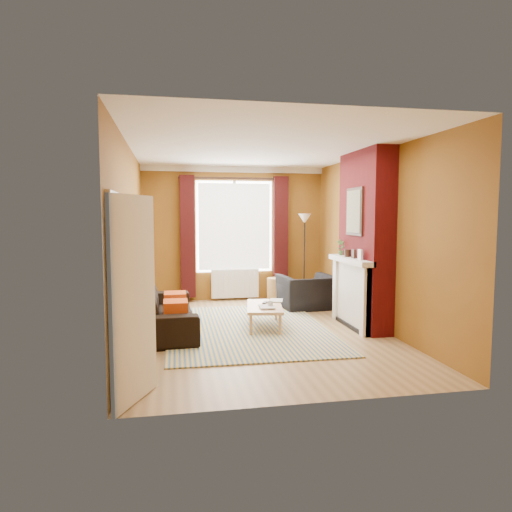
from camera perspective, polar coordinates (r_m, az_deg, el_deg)
name	(u,v)px	position (r m, az deg, el deg)	size (l,w,h in m)	color
ground	(259,331)	(7.16, 0.38, -9.39)	(5.50, 5.50, 0.00)	olive
room_walls	(295,241)	(7.35, 4.86, 1.93)	(3.82, 5.54, 2.83)	brown
striped_rug	(247,328)	(7.30, -1.14, -9.02)	(2.53, 3.47, 0.02)	#366095
sofa	(166,310)	(7.25, -11.24, -6.70)	(2.20, 0.86, 0.64)	black
armchair	(307,292)	(8.82, 6.36, -4.50)	(0.99, 0.87, 0.64)	black
coffee_table	(264,308)	(7.31, 1.06, -6.48)	(0.72, 1.16, 0.36)	tan
wicker_stool	(276,289)	(9.58, 2.53, -4.19)	(0.43, 0.43, 0.48)	#A27A46
floor_lamp	(304,232)	(9.46, 6.08, 2.96)	(0.32, 0.32, 1.82)	black
book_a	(259,307)	(7.08, 0.43, -6.43)	(0.23, 0.31, 0.03)	#999999
book_b	(270,300)	(7.65, 1.74, -5.57)	(0.21, 0.29, 0.02)	#999999
mug	(270,304)	(7.15, 1.80, -6.05)	(0.10, 0.10, 0.09)	#999999
tv_remote	(265,303)	(7.46, 1.12, -5.84)	(0.11, 0.16, 0.02)	#2A2A2C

